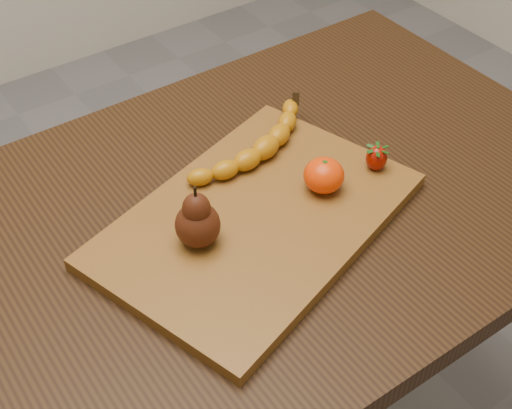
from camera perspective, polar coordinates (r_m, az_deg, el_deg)
table at (r=1.14m, az=1.87°, el=-2.61°), size 1.00×0.70×0.76m
cutting_board at (r=1.02m, az=0.00°, el=-1.24°), size 0.52×0.42×0.02m
banana at (r=1.10m, az=0.76°, el=4.58°), size 0.23×0.12×0.03m
pear at (r=0.94m, az=-4.74°, el=-0.88°), size 0.08×0.08×0.10m
mandarin at (r=1.04m, az=5.45°, el=2.34°), size 0.07×0.07×0.05m
strawberry at (r=1.09m, az=9.62°, el=3.75°), size 0.04×0.04×0.04m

